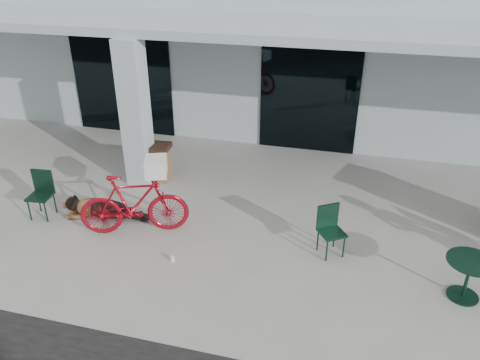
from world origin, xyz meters
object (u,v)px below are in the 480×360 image
(bicycle, at_px, (134,204))
(cafe_chair_far_a, at_px, (332,232))
(cafe_table_far, at_px, (467,279))
(cafe_chair_near, at_px, (40,196))
(trash_receptacle, at_px, (160,162))
(dog, at_px, (104,207))

(bicycle, relative_size, cafe_chair_far_a, 2.21)
(bicycle, xyz_separation_m, cafe_table_far, (5.56, -0.37, -0.25))
(cafe_table_far, bearing_deg, cafe_chair_near, 176.99)
(cafe_chair_near, xyz_separation_m, cafe_table_far, (7.55, -0.40, -0.13))
(bicycle, distance_m, cafe_table_far, 5.58)
(cafe_table_far, height_order, cafe_chair_far_a, cafe_chair_far_a)
(cafe_chair_far_a, height_order, trash_receptacle, cafe_chair_far_a)
(bicycle, relative_size, dog, 1.49)
(dog, relative_size, cafe_table_far, 1.82)
(dog, bearing_deg, bicycle, -33.17)
(bicycle, height_order, trash_receptacle, bicycle)
(dog, xyz_separation_m, cafe_table_far, (6.39, -0.67, 0.12))
(dog, distance_m, cafe_chair_near, 1.22)
(bicycle, height_order, cafe_chair_near, bicycle)
(cafe_chair_near, bearing_deg, cafe_chair_far_a, -2.78)
(cafe_chair_near, relative_size, trash_receptacle, 1.11)
(cafe_chair_near, xyz_separation_m, cafe_chair_far_a, (5.50, 0.19, -0.02))
(cafe_chair_near, bearing_deg, cafe_table_far, -7.76)
(bicycle, xyz_separation_m, cafe_chair_near, (-1.99, 0.02, -0.12))
(cafe_chair_far_a, bearing_deg, cafe_table_far, -49.84)
(bicycle, distance_m, cafe_chair_far_a, 3.52)
(cafe_table_far, relative_size, trash_receptacle, 0.86)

